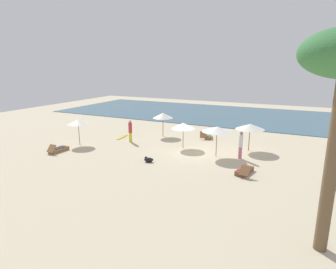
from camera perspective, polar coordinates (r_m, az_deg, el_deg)
name	(u,v)px	position (r m, az deg, el deg)	size (l,w,h in m)	color
ground_plane	(189,151)	(21.60, 4.22, -3.27)	(60.00, 60.00, 0.00)	beige
ocean_water	(238,116)	(37.53, 13.93, 3.73)	(48.00, 16.00, 0.06)	#3D6075
umbrella_0	(217,129)	(20.02, 9.85, 1.07)	(2.09, 2.09, 2.17)	brown
umbrella_1	(163,116)	(25.57, -1.03, 3.85)	(1.83, 1.83, 2.15)	brown
umbrella_2	(250,127)	(22.01, 16.21, 1.54)	(2.15, 2.15, 2.07)	brown
umbrella_3	(183,126)	(21.91, 3.10, 1.76)	(1.84, 1.84, 1.99)	brown
umbrella_4	(78,122)	(23.87, -17.65, 2.47)	(1.77, 1.77, 2.12)	brown
lounger_1	(58,150)	(22.78, -21.26, -2.83)	(0.67, 1.71, 0.69)	olive
lounger_2	(208,136)	(25.46, 7.96, -0.32)	(1.09, 1.80, 0.68)	brown
lounger_3	(244,171)	(17.69, 15.15, -7.06)	(0.93, 1.79, 0.67)	brown
person_0	(241,145)	(20.08, 14.42, -1.98)	(0.29, 0.29, 1.94)	#D17299
person_1	(130,131)	(23.97, -7.60, 0.74)	(0.42, 0.42, 1.87)	yellow
person_3	(334,172)	(17.21, 30.43, -6.58)	(0.44, 0.44, 1.77)	#26262D
dog	(148,160)	(19.08, -3.97, -5.05)	(0.71, 0.48, 0.33)	black
surfboard	(122,137)	(25.86, -9.23, -0.47)	(0.69, 2.02, 0.07)	gold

